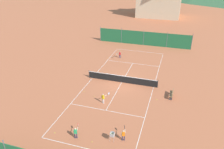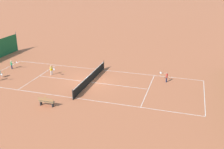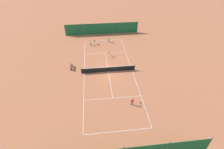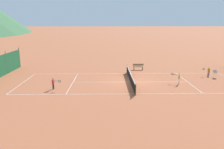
{
  "view_description": "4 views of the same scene",
  "coord_description": "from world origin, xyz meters",
  "px_view_note": "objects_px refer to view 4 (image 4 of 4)",
  "views": [
    {
      "loc": [
        6.2,
        -24.03,
        13.58
      ],
      "look_at": [
        -1.35,
        0.04,
        0.91
      ],
      "focal_mm": 35.0,
      "sensor_mm": 36.0,
      "label": 1
    },
    {
      "loc": [
        24.66,
        10.05,
        11.14
      ],
      "look_at": [
        -1.42,
        2.03,
        0.61
      ],
      "focal_mm": 42.0,
      "sensor_mm": 36.0,
      "label": 2
    },
    {
      "loc": [
        2.11,
        23.96,
        17.72
      ],
      "look_at": [
        -0.41,
        1.99,
        0.85
      ],
      "focal_mm": 28.0,
      "sensor_mm": 36.0,
      "label": 3
    },
    {
      "loc": [
        -23.4,
        2.5,
        6.55
      ],
      "look_at": [
        -1.67,
        2.09,
        1.28
      ],
      "focal_mm": 35.0,
      "sensor_mm": 36.0,
      "label": 4
    }
  ],
  "objects_px": {
    "player_far_service": "(179,77)",
    "courtside_bench": "(138,67)",
    "tennis_ball_by_net_left": "(148,72)",
    "tennis_ball_service_box": "(175,87)",
    "ball_hopper": "(215,72)",
    "player_far_baseline": "(208,70)",
    "tennis_ball_by_net_right": "(56,95)",
    "tennis_ball_mid_court": "(172,92)",
    "tennis_net": "(130,78)",
    "player_near_service": "(54,83)"
  },
  "relations": [
    {
      "from": "player_far_service",
      "to": "player_far_baseline",
      "type": "height_order",
      "value": "player_far_service"
    },
    {
      "from": "tennis_ball_service_box",
      "to": "ball_hopper",
      "type": "relative_size",
      "value": 0.07
    },
    {
      "from": "tennis_ball_by_net_left",
      "to": "ball_hopper",
      "type": "bearing_deg",
      "value": -110.75
    },
    {
      "from": "tennis_ball_by_net_left",
      "to": "tennis_ball_service_box",
      "type": "bearing_deg",
      "value": -167.64
    },
    {
      "from": "tennis_ball_mid_court",
      "to": "tennis_ball_by_net_left",
      "type": "xyz_separation_m",
      "value": [
        8.55,
        0.82,
        0.0
      ]
    },
    {
      "from": "tennis_ball_by_net_right",
      "to": "player_near_service",
      "type": "bearing_deg",
      "value": 17.52
    },
    {
      "from": "player_near_service",
      "to": "ball_hopper",
      "type": "bearing_deg",
      "value": -76.32
    },
    {
      "from": "player_far_service",
      "to": "tennis_ball_mid_court",
      "type": "height_order",
      "value": "player_far_service"
    },
    {
      "from": "tennis_ball_by_net_right",
      "to": "tennis_ball_service_box",
      "type": "xyz_separation_m",
      "value": [
        2.32,
        -11.61,
        0.0
      ]
    },
    {
      "from": "tennis_ball_by_net_left",
      "to": "ball_hopper",
      "type": "relative_size",
      "value": 0.07
    },
    {
      "from": "tennis_net",
      "to": "player_far_baseline",
      "type": "xyz_separation_m",
      "value": [
        2.83,
        -10.0,
        0.14
      ]
    },
    {
      "from": "ball_hopper",
      "to": "tennis_ball_by_net_left",
      "type": "bearing_deg",
      "value": 69.25
    },
    {
      "from": "tennis_ball_by_net_right",
      "to": "courtside_bench",
      "type": "distance_m",
      "value": 14.08
    },
    {
      "from": "player_far_baseline",
      "to": "courtside_bench",
      "type": "bearing_deg",
      "value": 66.97
    },
    {
      "from": "player_far_baseline",
      "to": "tennis_ball_mid_court",
      "type": "distance_m",
      "value": 9.17
    },
    {
      "from": "player_far_service",
      "to": "player_near_service",
      "type": "xyz_separation_m",
      "value": [
        -1.8,
        13.06,
        -0.02
      ]
    },
    {
      "from": "tennis_ball_by_net_right",
      "to": "ball_hopper",
      "type": "xyz_separation_m",
      "value": [
        6.41,
        -17.68,
        0.62
      ]
    },
    {
      "from": "tennis_net",
      "to": "courtside_bench",
      "type": "xyz_separation_m",
      "value": [
        6.34,
        -1.74,
        -0.05
      ]
    },
    {
      "from": "player_far_baseline",
      "to": "ball_hopper",
      "type": "bearing_deg",
      "value": -156.18
    },
    {
      "from": "tennis_ball_by_net_left",
      "to": "courtside_bench",
      "type": "height_order",
      "value": "courtside_bench"
    },
    {
      "from": "tennis_net",
      "to": "ball_hopper",
      "type": "distance_m",
      "value": 10.57
    },
    {
      "from": "player_near_service",
      "to": "tennis_ball_service_box",
      "type": "distance_m",
      "value": 12.25
    },
    {
      "from": "tennis_net",
      "to": "tennis_ball_mid_court",
      "type": "xyz_separation_m",
      "value": [
        -3.72,
        -3.62,
        -0.47
      ]
    },
    {
      "from": "player_near_service",
      "to": "tennis_ball_by_net_right",
      "type": "xyz_separation_m",
      "value": [
        -1.95,
        -0.62,
        -0.64
      ]
    },
    {
      "from": "player_far_baseline",
      "to": "tennis_ball_by_net_right",
      "type": "relative_size",
      "value": 16.51
    },
    {
      "from": "tennis_ball_by_net_right",
      "to": "player_far_baseline",
      "type": "bearing_deg",
      "value": -67.14
    },
    {
      "from": "tennis_net",
      "to": "tennis_ball_by_net_right",
      "type": "bearing_deg",
      "value": 121.46
    },
    {
      "from": "player_far_service",
      "to": "courtside_bench",
      "type": "bearing_deg",
      "value": 25.89
    },
    {
      "from": "tennis_net",
      "to": "ball_hopper",
      "type": "xyz_separation_m",
      "value": [
        1.95,
        -10.39,
        0.15
      ]
    },
    {
      "from": "player_far_baseline",
      "to": "tennis_ball_service_box",
      "type": "xyz_separation_m",
      "value": [
        -4.97,
        5.68,
        -0.61
      ]
    },
    {
      "from": "player_near_service",
      "to": "tennis_ball_by_net_right",
      "type": "relative_size",
      "value": 17.33
    },
    {
      "from": "tennis_ball_mid_court",
      "to": "ball_hopper",
      "type": "bearing_deg",
      "value": -50.04
    },
    {
      "from": "tennis_ball_by_net_left",
      "to": "courtside_bench",
      "type": "xyz_separation_m",
      "value": [
        1.52,
        1.06,
        0.42
      ]
    },
    {
      "from": "player_far_baseline",
      "to": "tennis_ball_by_net_left",
      "type": "relative_size",
      "value": 16.51
    },
    {
      "from": "ball_hopper",
      "to": "player_near_service",
      "type": "bearing_deg",
      "value": 103.68
    },
    {
      "from": "tennis_ball_service_box",
      "to": "tennis_net",
      "type": "bearing_deg",
      "value": 63.69
    },
    {
      "from": "tennis_ball_service_box",
      "to": "player_near_service",
      "type": "bearing_deg",
      "value": 91.71
    },
    {
      "from": "tennis_net",
      "to": "courtside_bench",
      "type": "relative_size",
      "value": 6.12
    },
    {
      "from": "tennis_ball_service_box",
      "to": "courtside_bench",
      "type": "height_order",
      "value": "courtside_bench"
    },
    {
      "from": "player_far_baseline",
      "to": "tennis_ball_mid_court",
      "type": "xyz_separation_m",
      "value": [
        -6.55,
        6.38,
        -0.61
      ]
    },
    {
      "from": "player_far_service",
      "to": "player_near_service",
      "type": "distance_m",
      "value": 13.18
    },
    {
      "from": "player_far_baseline",
      "to": "player_near_service",
      "type": "bearing_deg",
      "value": 106.59
    },
    {
      "from": "tennis_net",
      "to": "tennis_ball_by_net_left",
      "type": "height_order",
      "value": "tennis_net"
    },
    {
      "from": "player_far_baseline",
      "to": "tennis_ball_by_net_left",
      "type": "bearing_deg",
      "value": 74.52
    },
    {
      "from": "player_near_service",
      "to": "ball_hopper",
      "type": "height_order",
      "value": "player_near_service"
    },
    {
      "from": "player_far_baseline",
      "to": "courtside_bench",
      "type": "xyz_separation_m",
      "value": [
        3.51,
        8.27,
        -0.19
      ]
    },
    {
      "from": "player_far_baseline",
      "to": "ball_hopper",
      "type": "height_order",
      "value": "player_far_baseline"
    },
    {
      "from": "tennis_ball_mid_court",
      "to": "tennis_ball_by_net_right",
      "type": "bearing_deg",
      "value": 93.84
    },
    {
      "from": "tennis_net",
      "to": "player_far_baseline",
      "type": "bearing_deg",
      "value": -74.2
    },
    {
      "from": "player_far_service",
      "to": "ball_hopper",
      "type": "distance_m",
      "value": 5.87
    }
  ]
}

